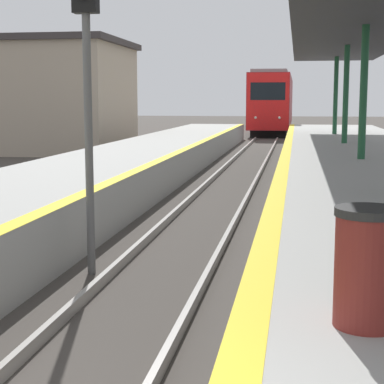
% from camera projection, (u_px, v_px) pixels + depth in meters
% --- Properties ---
extents(train, '(2.88, 21.72, 4.66)m').
position_uv_depth(train, '(274.00, 103.00, 53.04)').
color(train, black).
rests_on(train, ground).
extents(signal_near, '(0.36, 0.31, 4.75)m').
position_uv_depth(signal_near, '(86.00, 52.00, 9.26)').
color(signal_near, '#595959').
rests_on(signal_near, ground).
extents(station_canopy, '(3.95, 32.42, 3.78)m').
position_uv_depth(station_canopy, '(366.00, 23.00, 16.98)').
color(station_canopy, '#1E5133').
rests_on(station_canopy, platform_right).
extents(trash_bin, '(0.49, 0.49, 0.86)m').
position_uv_depth(trash_bin, '(367.00, 267.00, 4.54)').
color(trash_bin, maroon).
rests_on(trash_bin, platform_right).
extents(station_building, '(9.33, 7.48, 5.56)m').
position_uv_depth(station_building, '(35.00, 96.00, 32.55)').
color(station_building, tan).
rests_on(station_building, ground).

